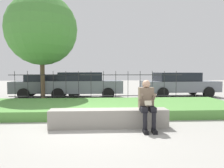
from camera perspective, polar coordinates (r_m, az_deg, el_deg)
ground_plane at (r=6.06m, az=-4.28°, el=-11.23°), size 60.00×60.00×0.00m
stone_bench at (r=6.01m, az=-0.83°, el=-9.16°), size 3.19×0.50×0.50m
person_seated_reader at (r=5.77m, az=9.11°, el=-4.74°), size 0.42×0.73×1.30m
grass_berm at (r=8.40m, az=-4.02°, el=-6.06°), size 10.55×3.44×0.31m
iron_fence at (r=10.78m, az=-3.88°, el=-0.49°), size 8.55×0.03×1.53m
car_parked_right at (r=13.68m, az=16.94°, el=0.04°), size 4.53×2.26×1.44m
car_parked_center at (r=12.44m, az=-7.57°, el=-0.09°), size 4.31×2.10×1.46m
car_parked_left at (r=13.12m, az=-15.70°, el=-0.24°), size 4.41×2.12×1.35m
tree_behind_fence at (r=11.91m, az=-17.91°, el=13.35°), size 3.59×3.59×5.43m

